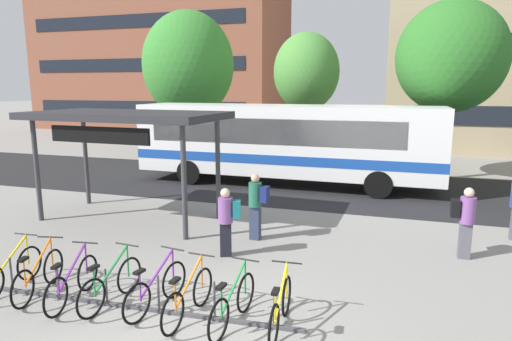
% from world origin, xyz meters
% --- Properties ---
extents(ground, '(200.00, 200.00, 0.00)m').
position_xyz_m(ground, '(0.00, 0.00, 0.00)').
color(ground, gray).
extents(bus_lane_asphalt, '(80.00, 7.20, 0.01)m').
position_xyz_m(bus_lane_asphalt, '(0.00, 11.14, 0.00)').
color(bus_lane_asphalt, '#232326').
rests_on(bus_lane_asphalt, ground).
extents(city_bus, '(12.06, 2.73, 3.20)m').
position_xyz_m(city_bus, '(-1.17, 11.14, 1.78)').
color(city_bus, white).
rests_on(city_bus, ground).
extents(bike_rack, '(6.21, 0.36, 0.70)m').
position_xyz_m(bike_rack, '(-1.43, 0.39, 0.09)').
color(bike_rack, '#47474C').
rests_on(bike_rack, ground).
extents(parked_bicycle_yellow_0, '(0.52, 1.72, 0.99)m').
position_xyz_m(parked_bicycle_yellow_0, '(-4.10, 0.32, 0.38)').
color(parked_bicycle_yellow_0, black).
rests_on(parked_bicycle_yellow_0, ground).
extents(parked_bicycle_orange_1, '(0.57, 1.69, 0.99)m').
position_xyz_m(parked_bicycle_orange_1, '(-3.43, 0.34, 0.38)').
color(parked_bicycle_orange_1, black).
rests_on(parked_bicycle_orange_1, ground).
extents(parked_bicycle_purple_2, '(0.52, 1.71, 0.99)m').
position_xyz_m(parked_bicycle_purple_2, '(-2.61, 0.27, 0.38)').
color(parked_bicycle_purple_2, black).
rests_on(parked_bicycle_purple_2, ground).
extents(parked_bicycle_green_3, '(0.52, 1.72, 0.99)m').
position_xyz_m(parked_bicycle_green_3, '(-1.88, 0.41, 0.38)').
color(parked_bicycle_green_3, black).
rests_on(parked_bicycle_green_3, ground).
extents(parked_bicycle_purple_4, '(0.52, 1.71, 0.99)m').
position_xyz_m(parked_bicycle_purple_4, '(-1.00, 0.50, 0.38)').
color(parked_bicycle_purple_4, black).
rests_on(parked_bicycle_purple_4, ground).
extents(parked_bicycle_orange_5, '(0.52, 1.72, 0.99)m').
position_xyz_m(parked_bicycle_orange_5, '(-0.32, 0.37, 0.38)').
color(parked_bicycle_orange_5, black).
rests_on(parked_bicycle_orange_5, ground).
extents(parked_bicycle_green_6, '(0.52, 1.72, 0.99)m').
position_xyz_m(parked_bicycle_green_6, '(0.48, 0.39, 0.38)').
color(parked_bicycle_green_6, black).
rests_on(parked_bicycle_green_6, ground).
extents(parked_bicycle_yellow_7, '(0.52, 1.72, 0.99)m').
position_xyz_m(parked_bicycle_yellow_7, '(1.27, 0.48, 0.38)').
color(parked_bicycle_yellow_7, black).
rests_on(parked_bicycle_yellow_7, ground).
extents(transit_shelter, '(5.80, 3.11, 3.20)m').
position_xyz_m(transit_shelter, '(-4.55, 5.10, 2.98)').
color(transit_shelter, '#38383D').
rests_on(transit_shelter, ground).
extents(commuter_navy_pack_0, '(0.54, 0.36, 1.73)m').
position_xyz_m(commuter_navy_pack_0, '(-0.40, 4.53, 1.00)').
color(commuter_navy_pack_0, '#2D3851').
rests_on(commuter_navy_pack_0, ground).
extents(commuter_black_pack_4, '(0.52, 0.34, 1.68)m').
position_xyz_m(commuter_black_pack_4, '(4.54, 4.74, 0.97)').
color(commuter_black_pack_4, '#565660').
rests_on(commuter_black_pack_4, ground).
extents(commuter_teal_pack_5, '(0.59, 0.46, 1.63)m').
position_xyz_m(commuter_teal_pack_5, '(-0.71, 3.25, 0.94)').
color(commuter_teal_pack_5, black).
rests_on(commuter_teal_pack_5, ground).
extents(street_tree_0, '(4.43, 4.43, 7.42)m').
position_xyz_m(street_tree_0, '(4.99, 14.24, 5.11)').
color(street_tree_0, brown).
rests_on(street_tree_0, ground).
extents(street_tree_2, '(4.94, 4.94, 7.97)m').
position_xyz_m(street_tree_2, '(-7.97, 16.42, 5.08)').
color(street_tree_2, brown).
rests_on(street_tree_2, ground).
extents(street_tree_3, '(3.31, 3.31, 6.62)m').
position_xyz_m(street_tree_3, '(-1.45, 16.45, 4.64)').
color(street_tree_3, brown).
rests_on(street_tree_3, ground).
extents(building_left_wing, '(22.84, 10.15, 21.69)m').
position_xyz_m(building_left_wing, '(-18.61, 32.99, 10.84)').
color(building_left_wing, brown).
rests_on(building_left_wing, ground).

